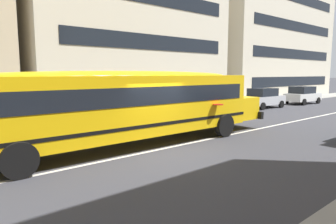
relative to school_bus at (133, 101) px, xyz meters
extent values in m
plane|color=#38383D|center=(0.18, -1.24, -1.76)|extent=(400.00, 400.00, 0.00)
cube|color=gray|center=(0.18, 6.40, -1.75)|extent=(120.00, 3.00, 0.01)
cube|color=silver|center=(0.18, -1.24, -1.75)|extent=(110.00, 0.16, 0.01)
cube|color=yellow|center=(-0.26, 0.00, -0.11)|extent=(11.32, 2.69, 2.26)
cube|color=yellow|center=(6.21, -0.07, -0.68)|extent=(1.67, 2.17, 1.13)
cube|color=black|center=(7.04, -0.07, -1.06)|extent=(0.23, 2.57, 0.37)
cube|color=black|center=(-0.26, 0.00, 0.29)|extent=(10.65, 2.72, 0.66)
cube|color=black|center=(-0.26, 0.00, -0.78)|extent=(11.34, 2.72, 0.12)
ellipsoid|color=yellow|center=(-0.26, 0.00, 1.02)|extent=(10.87, 2.48, 0.37)
cylinder|color=red|center=(3.34, -1.50, -0.23)|extent=(0.46, 0.46, 0.03)
cylinder|color=black|center=(4.05, 1.24, -1.24)|extent=(1.03, 0.30, 1.03)
cylinder|color=black|center=(4.02, -1.33, -1.24)|extent=(1.03, 0.30, 1.03)
cylinder|color=black|center=(-4.54, 1.33, -1.24)|extent=(1.03, 0.30, 1.03)
cylinder|color=black|center=(-4.56, -1.24, -1.24)|extent=(1.03, 0.30, 1.03)
cube|color=silver|center=(21.41, 3.47, -1.11)|extent=(3.98, 1.89, 0.70)
cube|color=black|center=(21.26, 3.48, -0.44)|extent=(2.27, 1.67, 0.64)
cylinder|color=black|center=(22.75, 4.26, -1.46)|extent=(0.61, 0.21, 0.60)
cylinder|color=black|center=(22.67, 2.56, -1.46)|extent=(0.61, 0.21, 0.60)
cylinder|color=black|center=(20.16, 4.39, -1.46)|extent=(0.61, 0.21, 0.60)
cylinder|color=black|center=(20.07, 2.69, -1.46)|extent=(0.61, 0.21, 0.60)
cube|color=#B7BABF|center=(15.52, 3.94, -1.11)|extent=(3.97, 1.88, 0.70)
cube|color=black|center=(15.37, 3.95, -0.44)|extent=(2.27, 1.66, 0.64)
cylinder|color=black|center=(16.85, 4.73, -1.46)|extent=(0.61, 0.21, 0.60)
cylinder|color=black|center=(16.78, 3.03, -1.46)|extent=(0.61, 0.21, 0.60)
cylinder|color=black|center=(14.26, 4.85, -1.46)|extent=(0.61, 0.21, 0.60)
cylinder|color=black|center=(14.18, 3.15, -1.46)|extent=(0.61, 0.21, 0.60)
cube|color=black|center=(7.18, 7.88, 0.16)|extent=(14.15, 0.04, 1.10)
cube|color=black|center=(7.18, 7.88, 3.36)|extent=(14.15, 0.04, 1.10)
cube|color=beige|center=(28.21, 12.62, 6.24)|extent=(20.52, 9.44, 16.00)
cube|color=black|center=(28.21, 7.88, 0.16)|extent=(17.24, 0.04, 1.10)
cube|color=black|center=(28.21, 7.88, 3.36)|extent=(17.24, 0.04, 1.10)
cube|color=black|center=(28.21, 7.88, 6.56)|extent=(17.24, 0.04, 1.10)
camera|label=1|loc=(-6.55, -9.88, 1.10)|focal=31.99mm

